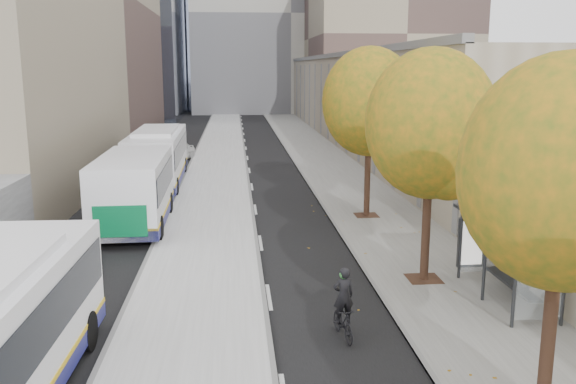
{
  "coord_description": "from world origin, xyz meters",
  "views": [
    {
      "loc": [
        -2.63,
        -5.91,
        7.0
      ],
      "look_at": [
        -0.69,
        16.07,
        2.5
      ],
      "focal_mm": 38.0,
      "sensor_mm": 36.0,
      "label": 1
    }
  ],
  "objects": [
    {
      "name": "distant_car",
      "position": [
        -7.07,
        40.84,
        0.71
      ],
      "size": [
        2.87,
        4.46,
        1.41
      ],
      "primitive_type": "imported",
      "rotation": [
        0.0,
        0.0,
        -0.32
      ],
      "color": "silver",
      "rests_on": "ground"
    },
    {
      "name": "bus_far",
      "position": [
        -7.22,
        26.87,
        1.76
      ],
      "size": [
        3.16,
        19.39,
        3.23
      ],
      "rotation": [
        0.0,
        0.0,
        0.02
      ],
      "color": "white",
      "rests_on": "ground"
    },
    {
      "name": "building_tan",
      "position": [
        15.5,
        64.0,
        4.0
      ],
      "size": [
        18.0,
        92.0,
        8.0
      ],
      "primitive_type": "cube",
      "color": "gray",
      "rests_on": "ground"
    },
    {
      "name": "building_far_block",
      "position": [
        6.0,
        96.0,
        15.0
      ],
      "size": [
        30.0,
        18.0,
        30.0
      ],
      "primitive_type": "cube",
      "color": "#ADAA9F",
      "rests_on": "ground"
    },
    {
      "name": "bus_shelter",
      "position": [
        5.69,
        10.96,
        2.19
      ],
      "size": [
        1.9,
        4.4,
        2.53
      ],
      "color": "#383A3F",
      "rests_on": "sidewalk"
    },
    {
      "name": "bus_platform",
      "position": [
        -3.88,
        35.0,
        0.07
      ],
      "size": [
        4.25,
        150.0,
        0.15
      ],
      "primitive_type": "cube",
      "color": "#A6A6A6",
      "rests_on": "ground"
    },
    {
      "name": "tree_d",
      "position": [
        3.6,
        22.0,
        5.47
      ],
      "size": [
        4.4,
        4.4,
        7.6
      ],
      "color": "#2F1C18",
      "rests_on": "sidewalk"
    },
    {
      "name": "cyclist",
      "position": [
        0.13,
        8.92,
        0.72
      ],
      "size": [
        0.66,
        1.57,
        1.95
      ],
      "rotation": [
        0.0,
        0.0,
        0.15
      ],
      "color": "black",
      "rests_on": "ground"
    },
    {
      "name": "sidewalk",
      "position": [
        4.12,
        35.0,
        0.04
      ],
      "size": [
        4.75,
        150.0,
        0.08
      ],
      "primitive_type": "cube",
      "color": "gray",
      "rests_on": "ground"
    },
    {
      "name": "tree_c",
      "position": [
        3.6,
        13.0,
        5.25
      ],
      "size": [
        4.2,
        4.2,
        7.28
      ],
      "color": "#2F1C18",
      "rests_on": "sidewalk"
    },
    {
      "name": "tree_b",
      "position": [
        3.6,
        5.0,
        5.04
      ],
      "size": [
        4.0,
        4.0,
        6.97
      ],
      "color": "#2F1C18",
      "rests_on": "sidewalk"
    }
  ]
}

